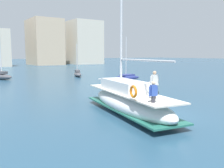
# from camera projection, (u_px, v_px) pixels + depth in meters

# --- Properties ---
(ground_plane) EXTENTS (400.00, 400.00, 0.00)m
(ground_plane) POSITION_uv_depth(u_px,v_px,m) (165.00, 115.00, 15.56)
(ground_plane) COLOR #284C66
(main_sailboat) EXTENTS (4.04, 9.87, 13.83)m
(main_sailboat) POSITION_uv_depth(u_px,v_px,m) (128.00, 100.00, 15.97)
(main_sailboat) COLOR silver
(main_sailboat) RESTS_ON ground
(moored_sloop_near) EXTENTS (3.45, 5.68, 7.91)m
(moored_sloop_near) POSITION_uv_depth(u_px,v_px,m) (0.00, 76.00, 37.81)
(moored_sloop_near) COLOR #4C4C51
(moored_sloop_near) RESTS_ON ground
(moored_sloop_far) EXTENTS (2.55, 4.85, 5.74)m
(moored_sloop_far) POSITION_uv_depth(u_px,v_px,m) (78.00, 74.00, 42.80)
(moored_sloop_far) COLOR #4C4C51
(moored_sloop_far) RESTS_ON ground
(moored_cutter_left) EXTENTS (3.88, 2.09, 6.63)m
(moored_cutter_left) POSITION_uv_depth(u_px,v_px,m) (127.00, 76.00, 37.63)
(moored_cutter_left) COLOR navy
(moored_cutter_left) RESTS_ON ground
(mooring_buoy) EXTENTS (0.54, 0.54, 0.87)m
(mooring_buoy) POSITION_uv_depth(u_px,v_px,m) (158.00, 98.00, 20.84)
(mooring_buoy) COLOR silver
(mooring_buoy) RESTS_ON ground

